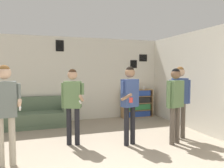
# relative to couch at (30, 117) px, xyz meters

# --- Properties ---
(wall_back) EXTENTS (8.36, 0.08, 2.70)m
(wall_back) POSITION_rel_couch_xyz_m (1.31, 0.42, 1.07)
(wall_back) COLOR silver
(wall_back) RESTS_ON ground_plane
(wall_right) EXTENTS (0.06, 6.95, 2.70)m
(wall_right) POSITION_rel_couch_xyz_m (4.32, -1.88, 1.07)
(wall_right) COLOR silver
(wall_right) RESTS_ON ground_plane
(couch) EXTENTS (2.10, 0.80, 0.84)m
(couch) POSITION_rel_couch_xyz_m (0.00, 0.00, 0.00)
(couch) COLOR #5B7056
(couch) RESTS_ON ground_plane
(bookshelf) EXTENTS (1.10, 0.30, 0.97)m
(bookshelf) POSITION_rel_couch_xyz_m (3.51, 0.20, 0.20)
(bookshelf) COLOR #A87F51
(bookshelf) RESTS_ON ground_plane
(person_player_foreground_left) EXTENTS (0.53, 0.45, 1.74)m
(person_player_foreground_left) POSITION_rel_couch_xyz_m (-0.27, -2.67, 0.80)
(person_player_foreground_left) COLOR #B7AD99
(person_player_foreground_left) RESTS_ON ground_plane
(person_player_foreground_center) EXTENTS (0.47, 0.56, 1.68)m
(person_player_foreground_center) POSITION_rel_couch_xyz_m (0.97, -1.95, 0.75)
(person_player_foreground_center) COLOR black
(person_player_foreground_center) RESTS_ON ground_plane
(person_watcher_holding_cup) EXTENTS (0.48, 0.52, 1.73)m
(person_watcher_holding_cup) POSITION_rel_couch_xyz_m (2.15, -2.34, 0.79)
(person_watcher_holding_cup) COLOR black
(person_watcher_holding_cup) RESTS_ON ground_plane
(person_spectator_near_bookshelf) EXTENTS (0.48, 0.30, 1.69)m
(person_spectator_near_bookshelf) POSITION_rel_couch_xyz_m (3.13, -2.60, 0.76)
(person_spectator_near_bookshelf) COLOR brown
(person_spectator_near_bookshelf) RESTS_ON ground_plane
(person_spectator_far_right) EXTENTS (0.46, 0.33, 1.73)m
(person_spectator_far_right) POSITION_rel_couch_xyz_m (3.48, -2.27, 0.79)
(person_spectator_far_right) COLOR brown
(person_spectator_far_right) RESTS_ON ground_plane
(drinking_cup) EXTENTS (0.08, 0.08, 0.11)m
(drinking_cup) POSITION_rel_couch_xyz_m (3.78, 0.20, 0.74)
(drinking_cup) COLOR white
(drinking_cup) RESTS_ON bookshelf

